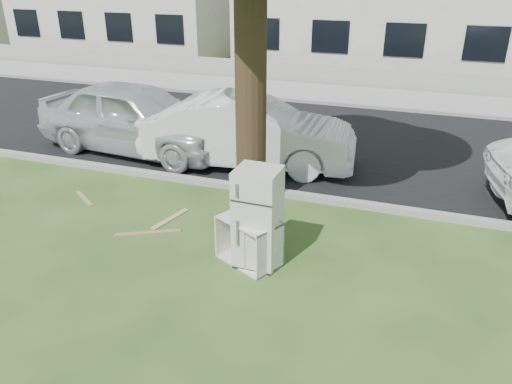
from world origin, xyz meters
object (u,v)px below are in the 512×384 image
(cabinet, at_px, (249,240))
(fridge, at_px, (258,217))
(car_center, at_px, (249,132))
(car_left, at_px, (137,117))

(cabinet, bearing_deg, fridge, 35.55)
(fridge, xyz_separation_m, car_center, (-1.51, 3.77, 0.01))
(fridge, xyz_separation_m, car_left, (-4.35, 3.77, 0.07))
(cabinet, xyz_separation_m, car_center, (-1.38, 3.79, 0.41))
(car_center, bearing_deg, car_left, 83.00)
(cabinet, bearing_deg, car_center, 136.69)
(fridge, bearing_deg, car_left, 140.19)
(car_center, bearing_deg, fridge, -165.18)
(fridge, relative_size, car_center, 0.33)
(car_center, height_order, car_left, car_left)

